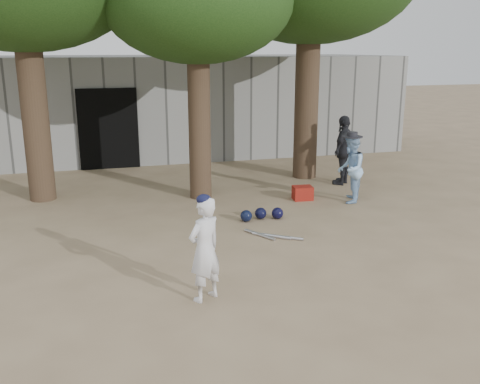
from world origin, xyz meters
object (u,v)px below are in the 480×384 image
object	(u,v)px
spectator_blue	(350,169)
spectator_dark	(344,150)
boy_player	(205,249)
red_bag	(303,193)

from	to	relation	value
spectator_blue	spectator_dark	xyz separation A→B (m)	(0.59, 1.51, 0.11)
spectator_dark	boy_player	bearing A→B (deg)	5.89
boy_player	red_bag	world-z (taller)	boy_player
boy_player	red_bag	xyz separation A→B (m)	(3.11, 4.15, -0.56)
spectator_blue	red_bag	distance (m)	1.16
boy_player	spectator_blue	bearing A→B (deg)	-168.32
spectator_blue	spectator_dark	world-z (taller)	spectator_dark
boy_player	spectator_blue	world-z (taller)	spectator_blue
boy_player	spectator_dark	bearing A→B (deg)	-162.44
red_bag	boy_player	bearing A→B (deg)	-126.82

